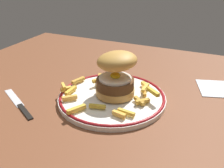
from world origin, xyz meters
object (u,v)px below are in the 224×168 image
dinner_plate (112,97)px  burger (116,73)px  knife (20,105)px  napkin (221,88)px

dinner_plate → burger: 6.48cm
dinner_plate → knife: (-19.58, -12.02, -0.58)cm
dinner_plate → knife: bearing=-148.5°
burger → napkin: bearing=33.7°
dinner_plate → knife: size_ratio=1.68×
dinner_plate → napkin: bearing=35.2°
dinner_plate → napkin: (25.46, 17.98, -0.64)cm
knife → napkin: size_ratio=1.35×
burger → napkin: (24.95, 16.64, -6.96)cm
knife → dinner_plate: bearing=31.5°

